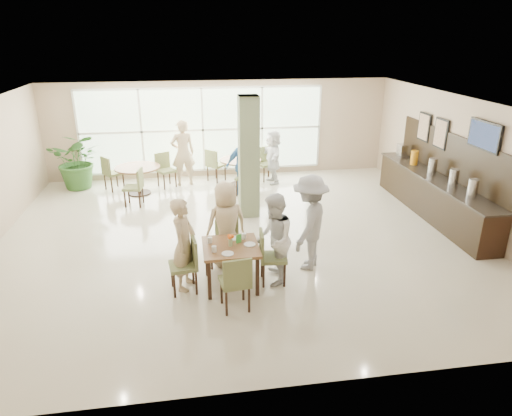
{
  "coord_description": "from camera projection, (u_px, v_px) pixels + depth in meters",
  "views": [
    {
      "loc": [
        -0.98,
        -8.84,
        4.13
      ],
      "look_at": [
        0.2,
        -1.2,
        1.1
      ],
      "focal_mm": 32.0,
      "sensor_mm": 36.0,
      "label": 1
    }
  ],
  "objects": [
    {
      "name": "ground",
      "position": [
        238.0,
        236.0,
        9.78
      ],
      "size": [
        10.0,
        10.0,
        0.0
      ],
      "primitive_type": "plane",
      "color": "beige",
      "rests_on": "ground"
    },
    {
      "name": "room_shell",
      "position": [
        237.0,
        159.0,
        9.16
      ],
      "size": [
        10.0,
        10.0,
        10.0
      ],
      "color": "white",
      "rests_on": "ground"
    },
    {
      "name": "window_bank",
      "position": [
        203.0,
        130.0,
        13.31
      ],
      "size": [
        7.0,
        0.04,
        7.0
      ],
      "color": "silver",
      "rests_on": "ground"
    },
    {
      "name": "column",
      "position": [
        249.0,
        158.0,
        10.43
      ],
      "size": [
        0.45,
        0.45,
        2.8
      ],
      "primitive_type": "cube",
      "color": "#687954",
      "rests_on": "ground"
    },
    {
      "name": "main_table",
      "position": [
        231.0,
        251.0,
        7.68
      ],
      "size": [
        0.94,
        0.94,
        0.75
      ],
      "color": "brown",
      "rests_on": "ground"
    },
    {
      "name": "round_table_left",
      "position": [
        138.0,
        172.0,
        12.12
      ],
      "size": [
        1.19,
        1.19,
        0.75
      ],
      "color": "brown",
      "rests_on": "ground"
    },
    {
      "name": "round_table_right",
      "position": [
        240.0,
        165.0,
        12.83
      ],
      "size": [
        1.17,
        1.17,
        0.75
      ],
      "color": "brown",
      "rests_on": "ground"
    },
    {
      "name": "chairs_main_table",
      "position": [
        229.0,
        261.0,
        7.72
      ],
      "size": [
        2.03,
        1.95,
        0.95
      ],
      "color": "#5E6939",
      "rests_on": "ground"
    },
    {
      "name": "chairs_table_left",
      "position": [
        138.0,
        177.0,
        12.16
      ],
      "size": [
        2.05,
        1.93,
        0.95
      ],
      "color": "#5E6939",
      "rests_on": "ground"
    },
    {
      "name": "chairs_table_right",
      "position": [
        242.0,
        169.0,
        12.87
      ],
      "size": [
        2.06,
        1.93,
        0.95
      ],
      "color": "#5E6939",
      "rests_on": "ground"
    },
    {
      "name": "tabletop_clutter",
      "position": [
        230.0,
        242.0,
        7.65
      ],
      "size": [
        0.8,
        0.77,
        0.21
      ],
      "color": "white",
      "rests_on": "main_table"
    },
    {
      "name": "buffet_counter",
      "position": [
        434.0,
        193.0,
        10.71
      ],
      "size": [
        0.64,
        4.7,
        1.95
      ],
      "color": "black",
      "rests_on": "ground"
    },
    {
      "name": "wall_tv",
      "position": [
        484.0,
        136.0,
        9.15
      ],
      "size": [
        0.06,
        1.0,
        0.58
      ],
      "color": "black",
      "rests_on": "ground"
    },
    {
      "name": "framed_art_a",
      "position": [
        441.0,
        134.0,
        10.73
      ],
      "size": [
        0.05,
        0.55,
        0.7
      ],
      "color": "black",
      "rests_on": "ground"
    },
    {
      "name": "framed_art_b",
      "position": [
        424.0,
        127.0,
        11.47
      ],
      "size": [
        0.05,
        0.55,
        0.7
      ],
      "color": "black",
      "rests_on": "ground"
    },
    {
      "name": "potted_plant",
      "position": [
        78.0,
        161.0,
        12.5
      ],
      "size": [
        1.54,
        1.54,
        1.57
      ],
      "primitive_type": "imported",
      "rotation": [
        0.0,
        0.0,
        -0.09
      ],
      "color": "#306026",
      "rests_on": "ground"
    },
    {
      "name": "teen_left",
      "position": [
        184.0,
        244.0,
        7.58
      ],
      "size": [
        0.56,
        0.68,
        1.61
      ],
      "primitive_type": "imported",
      "rotation": [
        0.0,
        0.0,
        1.22
      ],
      "color": "#CAAF87",
      "rests_on": "ground"
    },
    {
      "name": "teen_far",
      "position": [
        226.0,
        224.0,
        8.34
      ],
      "size": [
        0.88,
        0.64,
        1.62
      ],
      "primitive_type": "imported",
      "rotation": [
        0.0,
        0.0,
        3.43
      ],
      "color": "#CAAF87",
      "rests_on": "ground"
    },
    {
      "name": "teen_right",
      "position": [
        274.0,
        240.0,
        7.74
      ],
      "size": [
        0.73,
        0.87,
        1.61
      ],
      "primitive_type": "imported",
      "rotation": [
        0.0,
        0.0,
        -1.73
      ],
      "color": "white",
      "rests_on": "ground"
    },
    {
      "name": "teen_standing",
      "position": [
        310.0,
        223.0,
        8.22
      ],
      "size": [
        1.16,
        1.32,
        1.77
      ],
      "primitive_type": "imported",
      "rotation": [
        0.0,
        0.0,
        -2.11
      ],
      "color": "#9C9C9F",
      "rests_on": "ground"
    },
    {
      "name": "adult_a",
      "position": [
        242.0,
        165.0,
        11.99
      ],
      "size": [
        1.08,
        0.86,
        1.62
      ],
      "primitive_type": "imported",
      "rotation": [
        0.0,
        0.0,
        0.39
      ],
      "color": "teal",
      "rests_on": "ground"
    },
    {
      "name": "adult_b",
      "position": [
        273.0,
        157.0,
        12.96
      ],
      "size": [
        0.7,
        1.44,
        1.52
      ],
      "primitive_type": "imported",
      "rotation": [
        0.0,
        0.0,
        -1.51
      ],
      "color": "white",
      "rests_on": "ground"
    },
    {
      "name": "adult_standing",
      "position": [
        183.0,
        153.0,
        12.7
      ],
      "size": [
        0.76,
        0.58,
        1.86
      ],
      "primitive_type": "imported",
      "rotation": [
        0.0,
        0.0,
        3.36
      ],
      "color": "#CAAF87",
      "rests_on": "ground"
    }
  ]
}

